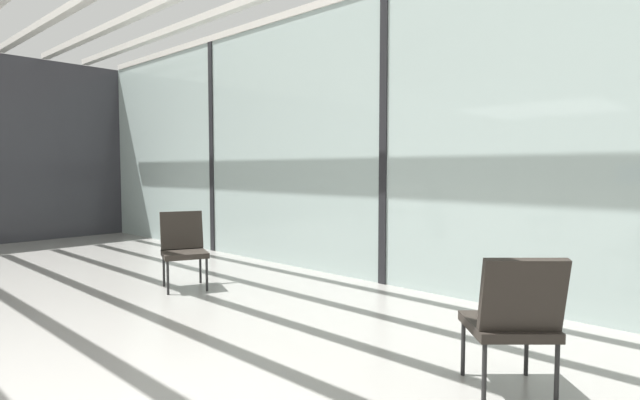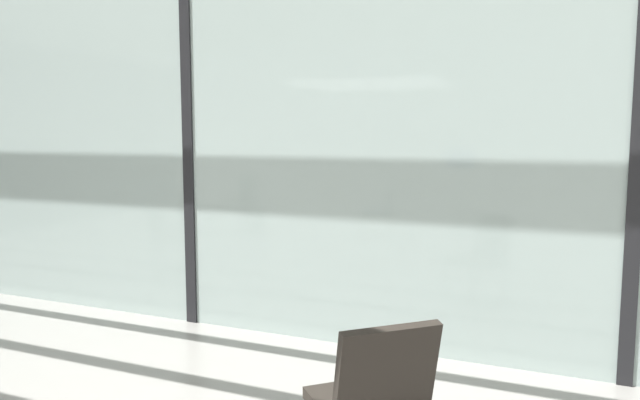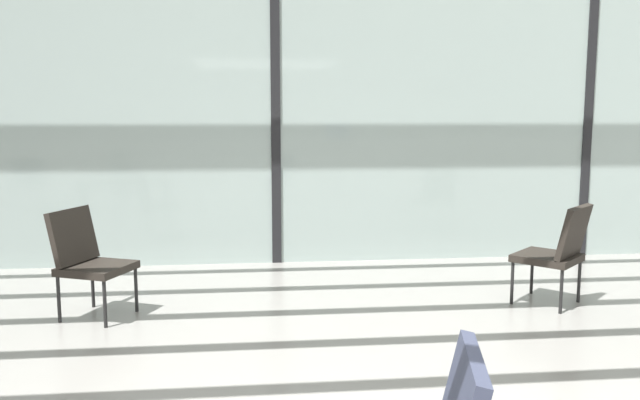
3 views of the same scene
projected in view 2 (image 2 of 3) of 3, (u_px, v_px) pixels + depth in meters
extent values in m
cube|color=#A3B7B2|center=(191.00, 131.00, 5.23)|extent=(14.00, 0.08, 3.45)
cube|color=black|center=(191.00, 131.00, 5.23)|extent=(0.10, 0.12, 3.45)
cube|color=black|center=(639.00, 130.00, 3.88)|extent=(0.10, 0.12, 3.45)
ellipsoid|color=silver|center=(355.00, 121.00, 9.56)|extent=(12.30, 3.79, 3.79)
sphere|color=gray|center=(85.00, 123.00, 11.74)|extent=(2.08, 2.08, 2.08)
sphere|color=black|center=(113.00, 102.00, 9.24)|extent=(0.28, 0.28, 0.28)
sphere|color=black|center=(160.00, 101.00, 8.89)|extent=(0.28, 0.28, 0.28)
sphere|color=black|center=(211.00, 100.00, 8.54)|extent=(0.28, 0.28, 0.28)
sphere|color=black|center=(266.00, 98.00, 8.19)|extent=(0.28, 0.28, 0.28)
cube|color=#28231E|center=(387.00, 372.00, 2.63)|extent=(0.45, 0.43, 0.44)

